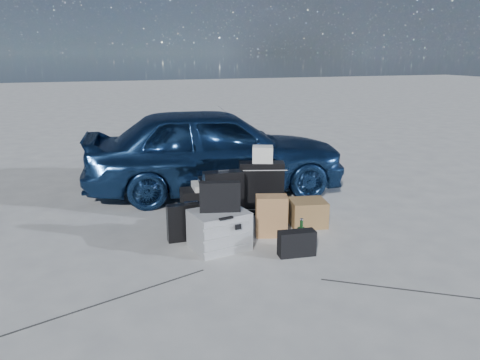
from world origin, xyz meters
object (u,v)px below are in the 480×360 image
(pelican_case, at_px, (219,230))
(briefcase, at_px, (191,221))
(suitcase_right, at_px, (261,188))
(green_bottle, at_px, (301,235))
(cardboard_box, at_px, (308,213))
(duffel_bag, at_px, (209,202))
(car, at_px, (215,149))
(suitcase_left, at_px, (223,196))

(pelican_case, xyz_separation_m, briefcase, (-0.20, 0.31, 0.00))
(suitcase_right, bearing_deg, green_bottle, -74.15)
(pelican_case, bearing_deg, briefcase, 114.03)
(cardboard_box, height_order, green_bottle, green_bottle)
(pelican_case, height_order, green_bottle, pelican_case)
(suitcase_right, height_order, duffel_bag, suitcase_right)
(car, height_order, pelican_case, car)
(briefcase, distance_m, duffel_bag, 0.77)
(suitcase_left, relative_size, green_bottle, 1.91)
(green_bottle, bearing_deg, pelican_case, 157.38)
(duffel_bag, distance_m, cardboard_box, 1.18)
(briefcase, height_order, duffel_bag, briefcase)
(car, xyz_separation_m, suitcase_left, (-0.26, -1.17, -0.30))
(car, xyz_separation_m, pelican_case, (-0.54, -1.90, -0.41))
(suitcase_right, distance_m, cardboard_box, 0.67)
(car, bearing_deg, briefcase, 162.65)
(car, xyz_separation_m, green_bottle, (0.21, -2.21, -0.44))
(briefcase, bearing_deg, car, 66.44)
(duffel_bag, bearing_deg, suitcase_right, -8.61)
(car, distance_m, pelican_case, 2.01)
(cardboard_box, bearing_deg, car, 109.78)
(duffel_bag, height_order, green_bottle, duffel_bag)
(car, bearing_deg, green_bottle, -167.01)
(briefcase, xyz_separation_m, cardboard_box, (1.33, -0.04, -0.05))
(pelican_case, distance_m, briefcase, 0.37)
(suitcase_left, distance_m, duffel_bag, 0.30)
(pelican_case, height_order, suitcase_right, suitcase_right)
(pelican_case, xyz_separation_m, green_bottle, (0.74, -0.31, -0.04))
(pelican_case, bearing_deg, duffel_bag, 70.05)
(briefcase, relative_size, green_bottle, 1.64)
(car, relative_size, suitcase_left, 5.97)
(car, height_order, cardboard_box, car)
(duffel_bag, relative_size, green_bottle, 2.15)
(car, height_order, suitcase_right, car)
(cardboard_box, bearing_deg, pelican_case, -166.46)
(briefcase, relative_size, cardboard_box, 1.29)
(suitcase_right, distance_m, duffel_bag, 0.64)
(pelican_case, xyz_separation_m, suitcase_left, (0.28, 0.73, 0.10))
(pelican_case, distance_m, suitcase_left, 0.78)
(car, bearing_deg, duffel_bag, 166.37)
(car, distance_m, briefcase, 1.80)
(suitcase_right, height_order, green_bottle, suitcase_right)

